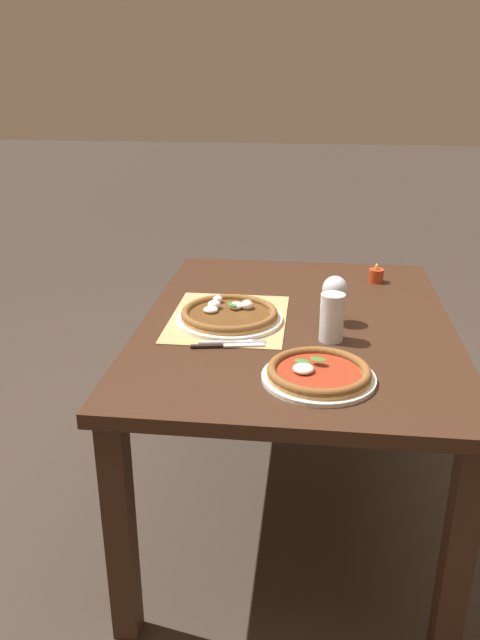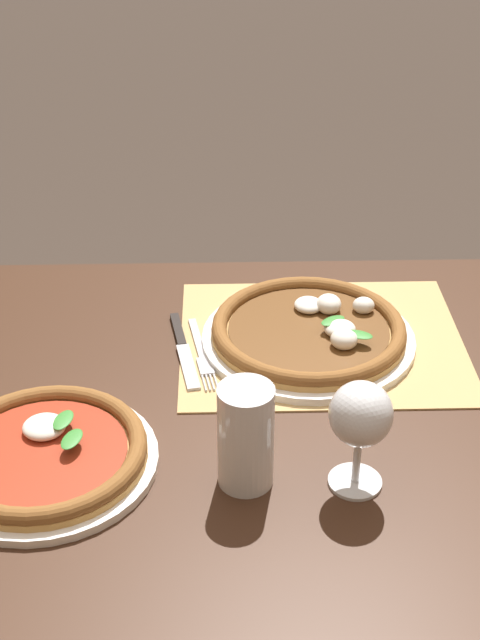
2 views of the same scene
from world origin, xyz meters
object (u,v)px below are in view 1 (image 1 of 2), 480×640
object	(u,v)px
pizza_near	(229,315)
votive_candle	(376,276)
fork	(233,342)
pizza_far	(318,373)
pint_glass	(332,318)
wine_glass	(335,291)
knife	(228,346)

from	to	relation	value
pizza_near	votive_candle	xyz separation A→B (m)	(-0.46, 0.50, 0.00)
fork	votive_candle	size ratio (longest dim) A/B	2.78
pizza_far	pint_glass	distance (m)	0.27
wine_glass	knife	size ratio (longest dim) A/B	0.72
pizza_far	wine_glass	distance (m)	0.42
votive_candle	wine_glass	bearing A→B (deg)	-21.36
pizza_far	knife	size ratio (longest dim) A/B	1.39
fork	knife	bearing A→B (deg)	-20.85
pizza_far	fork	xyz separation A→B (m)	(-0.20, -0.25, -0.01)
pizza_far	fork	bearing A→B (deg)	-129.05
pizza_far	votive_candle	world-z (taller)	votive_candle
wine_glass	fork	size ratio (longest dim) A/B	0.78
pint_glass	fork	bearing A→B (deg)	-78.24
pizza_near	pint_glass	distance (m)	0.34
fork	knife	xyz separation A→B (m)	(0.03, -0.01, 0.00)
fork	knife	size ratio (longest dim) A/B	0.93
knife	votive_candle	bearing A→B (deg)	144.22
wine_glass	pint_glass	bearing A→B (deg)	-3.91
pint_glass	fork	size ratio (longest dim) A/B	0.73
pint_glass	fork	xyz separation A→B (m)	(0.06, -0.29, -0.06)
pizza_near	fork	size ratio (longest dim) A/B	1.70
knife	votive_candle	world-z (taller)	votive_candle
votive_candle	pint_glass	bearing A→B (deg)	-17.31
wine_glass	pint_glass	world-z (taller)	wine_glass
fork	votive_candle	bearing A→B (deg)	143.64
wine_glass	pint_glass	xyz separation A→B (m)	(0.14, -0.01, -0.04)
votive_candle	pizza_far	bearing A→B (deg)	-14.41
pizza_near	pint_glass	bearing A→B (deg)	70.64
pizza_near	knife	distance (m)	0.20
pizza_near	wine_glass	xyz separation A→B (m)	(-0.03, 0.33, 0.08)
pizza_far	wine_glass	world-z (taller)	wine_glass
votive_candle	knife	bearing A→B (deg)	-35.78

